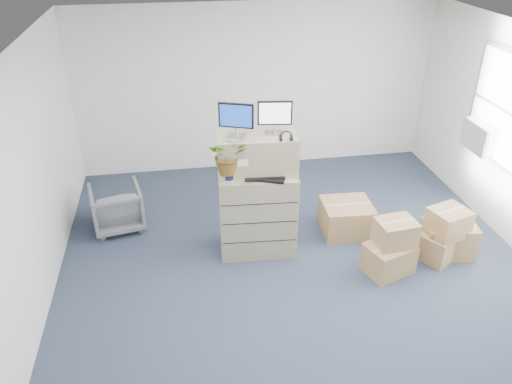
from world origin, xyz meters
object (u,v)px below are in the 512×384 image
(monitor_left, at_px, (236,118))
(keyboard, at_px, (263,177))
(office_chair, at_px, (117,206))
(water_bottle, at_px, (265,161))
(monitor_right, at_px, (275,116))
(filing_cabinet_lower, at_px, (257,212))
(potted_plant, at_px, (228,159))

(monitor_left, bearing_deg, keyboard, -12.66)
(office_chair, bearing_deg, water_bottle, 147.10)
(keyboard, distance_m, water_bottle, 0.24)
(monitor_right, height_order, water_bottle, monitor_right)
(filing_cabinet_lower, distance_m, office_chair, 2.08)
(filing_cabinet_lower, xyz_separation_m, monitor_right, (0.22, 0.07, 1.29))
(monitor_left, distance_m, keyboard, 0.79)
(filing_cabinet_lower, height_order, water_bottle, water_bottle)
(filing_cabinet_lower, distance_m, keyboard, 0.61)
(monitor_right, bearing_deg, filing_cabinet_lower, -154.57)
(monitor_left, bearing_deg, office_chair, 174.66)
(keyboard, bearing_deg, potted_plant, -165.13)
(potted_plant, bearing_deg, office_chair, 147.97)
(filing_cabinet_lower, bearing_deg, keyboard, -68.10)
(office_chair, bearing_deg, monitor_right, 148.63)
(water_bottle, bearing_deg, office_chair, 158.12)
(filing_cabinet_lower, relative_size, monitor_left, 2.73)
(filing_cabinet_lower, bearing_deg, monitor_left, 172.75)
(filing_cabinet_lower, xyz_separation_m, water_bottle, (0.10, 0.05, 0.71))
(keyboard, bearing_deg, office_chair, 174.26)
(filing_cabinet_lower, height_order, keyboard, keyboard)
(filing_cabinet_lower, bearing_deg, monitor_right, 21.51)
(keyboard, bearing_deg, monitor_left, 168.13)
(filing_cabinet_lower, relative_size, office_chair, 1.62)
(filing_cabinet_lower, height_order, potted_plant, potted_plant)
(keyboard, bearing_deg, filing_cabinet_lower, 129.34)
(monitor_right, xyz_separation_m, office_chair, (-2.11, 0.78, -1.51))
(potted_plant, bearing_deg, keyboard, -6.68)
(filing_cabinet_lower, height_order, monitor_left, monitor_left)
(monitor_left, height_order, potted_plant, monitor_left)
(keyboard, distance_m, office_chair, 2.32)
(monitor_left, distance_m, monitor_right, 0.47)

